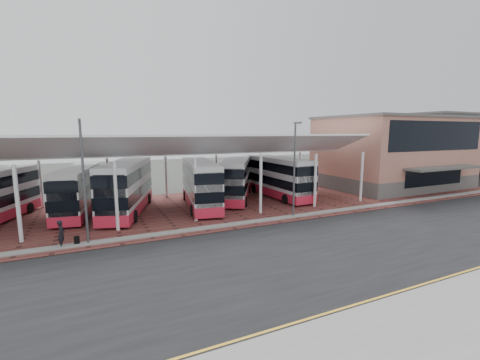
{
  "coord_description": "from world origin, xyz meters",
  "views": [
    {
      "loc": [
        -13.56,
        -16.06,
        7.27
      ],
      "look_at": [
        -1.8,
        9.0,
        3.11
      ],
      "focal_mm": 24.0,
      "sensor_mm": 36.0,
      "label": 1
    }
  ],
  "objects": [
    {
      "name": "bus_2",
      "position": [
        -10.7,
        13.89,
        2.35
      ],
      "size": [
        5.95,
        11.42,
        4.6
      ],
      "rotation": [
        0.0,
        0.0,
        -0.32
      ],
      "color": "silver",
      "rests_on": "forecourt"
    },
    {
      "name": "bus_4",
      "position": [
        0.57,
        14.95,
        2.21
      ],
      "size": [
        7.3,
        10.33,
        4.33
      ],
      "rotation": [
        0.0,
        0.0,
        -0.52
      ],
      "color": "silver",
      "rests_on": "forecourt"
    },
    {
      "name": "pedestrian",
      "position": [
        -15.5,
        6.34,
        0.92
      ],
      "size": [
        0.43,
        0.64,
        1.73
      ],
      "primitive_type": "imported",
      "rotation": [
        0.0,
        0.0,
        1.54
      ],
      "color": "black",
      "rests_on": "forecourt"
    },
    {
      "name": "bus_1",
      "position": [
        -14.7,
        15.15,
        2.1
      ],
      "size": [
        4.08,
        10.22,
        4.11
      ],
      "rotation": [
        0.0,
        0.0,
        -0.18
      ],
      "color": "silver",
      "rests_on": "forecourt"
    },
    {
      "name": "yellow_line_far",
      "position": [
        0.0,
        -6.7,
        0.03
      ],
      "size": [
        120.0,
        0.12,
        0.01
      ],
      "primitive_type": "cube",
      "color": "yellow",
      "rests_on": "road"
    },
    {
      "name": "sidewalk",
      "position": [
        0.0,
        -9.0,
        0.07
      ],
      "size": [
        120.0,
        4.0,
        0.14
      ],
      "primitive_type": "cube",
      "color": "gray",
      "rests_on": "ground"
    },
    {
      "name": "terminal",
      "position": [
        23.0,
        13.92,
        4.66
      ],
      "size": [
        18.4,
        14.4,
        9.25
      ],
      "color": "#595653",
      "rests_on": "ground"
    },
    {
      "name": "bus_5",
      "position": [
        5.33,
        14.15,
        2.25
      ],
      "size": [
        2.71,
        10.71,
        4.41
      ],
      "rotation": [
        0.0,
        0.0,
        -0.0
      ],
      "color": "silver",
      "rests_on": "forecourt"
    },
    {
      "name": "canopy",
      "position": [
        -6.0,
        13.94,
        5.8
      ],
      "size": [
        37.0,
        11.63,
        7.07
      ],
      "color": "white",
      "rests_on": "ground"
    },
    {
      "name": "suitcase",
      "position": [
        -14.66,
        6.38,
        0.34
      ],
      "size": [
        0.33,
        0.23,
        0.56
      ],
      "primitive_type": "cube",
      "color": "black",
      "rests_on": "forecourt"
    },
    {
      "name": "road",
      "position": [
        0.0,
        -1.0,
        0.01
      ],
      "size": [
        120.0,
        14.0,
        0.02
      ],
      "primitive_type": "cube",
      "color": "black",
      "rests_on": "ground"
    },
    {
      "name": "forecourt",
      "position": [
        2.0,
        13.0,
        0.03
      ],
      "size": [
        72.0,
        16.0,
        0.06
      ],
      "primitive_type": "cube",
      "color": "brown",
      "rests_on": "ground"
    },
    {
      "name": "lamp_west",
      "position": [
        -14.0,
        6.27,
        4.36
      ],
      "size": [
        0.16,
        0.9,
        8.07
      ],
      "color": "#4D4E53",
      "rests_on": "ground"
    },
    {
      "name": "north_kerb",
      "position": [
        0.0,
        6.2,
        0.07
      ],
      "size": [
        120.0,
        0.8,
        0.14
      ],
      "primitive_type": "cube",
      "color": "gray",
      "rests_on": "ground"
    },
    {
      "name": "yellow_line_near",
      "position": [
        0.0,
        -7.0,
        0.03
      ],
      "size": [
        120.0,
        0.12,
        0.01
      ],
      "primitive_type": "cube",
      "color": "yellow",
      "rests_on": "road"
    },
    {
      "name": "warehouse",
      "position": [
        48.0,
        24.0,
        5.15
      ],
      "size": [
        30.5,
        20.5,
        10.25
      ],
      "color": "#5C5E60",
      "rests_on": "ground"
    },
    {
      "name": "bus_3",
      "position": [
        -4.02,
        13.32,
        2.25
      ],
      "size": [
        4.29,
        10.96,
        4.41
      ],
      "rotation": [
        0.0,
        0.0,
        -0.18
      ],
      "color": "silver",
      "rests_on": "forecourt"
    },
    {
      "name": "lamp_east",
      "position": [
        2.0,
        6.27,
        4.36
      ],
      "size": [
        0.16,
        0.9,
        8.07
      ],
      "color": "#4D4E53",
      "rests_on": "ground"
    },
    {
      "name": "ground",
      "position": [
        0.0,
        0.0,
        0.0
      ],
      "size": [
        140.0,
        140.0,
        0.0
      ],
      "primitive_type": "plane",
      "color": "#424440"
    }
  ]
}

